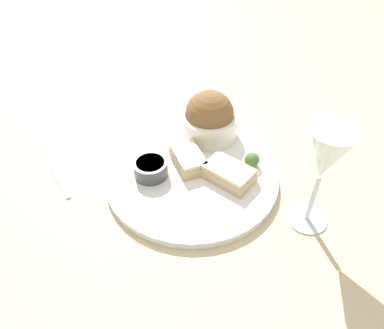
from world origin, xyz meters
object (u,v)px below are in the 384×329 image
(cheese_toast_near, at_px, (228,173))
(wine_glass, at_px, (326,158))
(salad_bowl, at_px, (209,119))
(cheese_toast_far, at_px, (189,159))
(sauce_ramekin, at_px, (151,168))
(fork, at_px, (54,169))

(cheese_toast_near, bearing_deg, wine_glass, -156.24)
(salad_bowl, bearing_deg, cheese_toast_near, 159.66)
(salad_bowl, distance_m, cheese_toast_far, 0.10)
(sauce_ramekin, xyz_separation_m, wine_glass, (-0.21, -0.16, 0.10))
(cheese_toast_near, distance_m, cheese_toast_far, 0.08)
(salad_bowl, distance_m, fork, 0.30)
(salad_bowl, relative_size, cheese_toast_near, 1.12)
(salad_bowl, relative_size, sauce_ramekin, 1.84)
(salad_bowl, height_order, wine_glass, wine_glass)
(cheese_toast_near, height_order, fork, cheese_toast_near)
(cheese_toast_far, bearing_deg, fork, 56.53)
(sauce_ramekin, relative_size, fork, 0.36)
(cheese_toast_near, distance_m, wine_glass, 0.17)
(cheese_toast_near, relative_size, wine_glass, 0.55)
(sauce_ramekin, height_order, cheese_toast_near, sauce_ramekin)
(wine_glass, relative_size, fork, 1.08)
(sauce_ramekin, distance_m, wine_glass, 0.28)
(salad_bowl, relative_size, cheese_toast_far, 1.29)
(fork, bearing_deg, sauce_ramekin, -131.53)
(cheese_toast_near, relative_size, fork, 0.59)
(cheese_toast_far, distance_m, wine_glass, 0.24)
(salad_bowl, xyz_separation_m, wine_glass, (-0.25, -0.01, 0.08))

